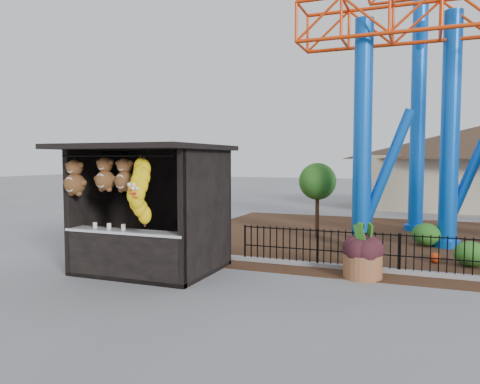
% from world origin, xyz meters
% --- Properties ---
extents(ground, '(120.00, 120.00, 0.00)m').
position_xyz_m(ground, '(0.00, 0.00, 0.00)').
color(ground, slate).
rests_on(ground, ground).
extents(mulch_bed, '(18.00, 12.00, 0.02)m').
position_xyz_m(mulch_bed, '(4.00, 8.00, 0.01)').
color(mulch_bed, '#331E11').
rests_on(mulch_bed, ground).
extents(curb, '(18.00, 0.18, 0.12)m').
position_xyz_m(curb, '(4.00, 3.00, 0.06)').
color(curb, gray).
rests_on(curb, ground).
extents(prize_booth, '(3.50, 3.40, 3.12)m').
position_xyz_m(prize_booth, '(-3.01, 0.89, 1.54)').
color(prize_booth, black).
rests_on(prize_booth, ground).
extents(terracotta_planter, '(1.11, 1.11, 0.56)m').
position_xyz_m(terracotta_planter, '(2.01, 2.30, 0.28)').
color(terracotta_planter, brown).
rests_on(terracotta_planter, ground).
extents(planter_foliage, '(0.70, 0.70, 0.64)m').
position_xyz_m(planter_foliage, '(2.01, 2.30, 0.88)').
color(planter_foliage, black).
rests_on(planter_foliage, terracotta_planter).
extents(potted_plant, '(0.98, 0.91, 0.88)m').
position_xyz_m(potted_plant, '(1.85, 2.70, 0.44)').
color(potted_plant, '#295017').
rests_on(potted_plant, ground).
extents(landscaping, '(7.95, 4.08, 0.73)m').
position_xyz_m(landscaping, '(4.11, 5.60, 0.32)').
color(landscaping, '#265C1B').
rests_on(landscaping, mulch_bed).
extents(pavilion, '(15.00, 15.00, 4.80)m').
position_xyz_m(pavilion, '(6.00, 20.00, 3.07)').
color(pavilion, '#BFAD8C').
rests_on(pavilion, ground).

